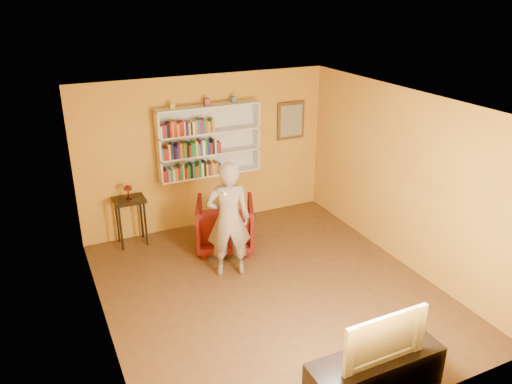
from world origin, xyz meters
The scene contains 16 objects.
room_shell centered at (0.00, 0.00, 1.02)m, with size 5.30×5.80×2.88m.
bookshelf centered at (0.00, 2.41, 1.59)m, with size 1.80×0.29×1.23m.
books_row_lower centered at (-0.35, 2.31, 1.13)m, with size 1.02×0.19×0.27m.
books_row_middle centered at (-0.34, 2.30, 1.51)m, with size 1.03×0.19×0.26m.
books_row_upper centered at (-0.40, 2.30, 1.89)m, with size 0.92×0.19×0.26m.
ornament_left centered at (-0.61, 2.35, 2.26)m, with size 0.07×0.07×0.09m, color gold.
ornament_centre centered at (-0.02, 2.35, 2.27)m, with size 0.09×0.09×0.12m, color #8F2F3D.
ornament_right centered at (0.46, 2.35, 2.27)m, with size 0.07×0.07×0.10m, color #4A627C.
framed_painting centered at (1.65, 2.46, 1.75)m, with size 0.55×0.05×0.70m.
console_table centered at (-1.46, 2.25, 0.69)m, with size 0.51×0.39×0.83m.
ruby_lustre centered at (-1.46, 2.25, 1.00)m, with size 0.14×0.14×0.23m.
armchair centered at (-0.09, 1.46, 0.42)m, with size 0.90×0.93×0.85m, color #4A0506.
person centered at (-0.34, 0.69, 0.90)m, with size 0.65×0.43×1.80m, color #766857.
game_remote centered at (-0.53, 0.38, 1.48)m, with size 0.04×0.15×0.04m, color white.
tv_cabinet centered at (0.10, -2.25, 0.27)m, with size 1.50×0.45×0.53m, color black.
television centered at (0.10, -2.25, 0.81)m, with size 0.97×0.13×0.56m, color black.
Camera 1 is at (-2.77, -5.42, 4.06)m, focal length 35.00 mm.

